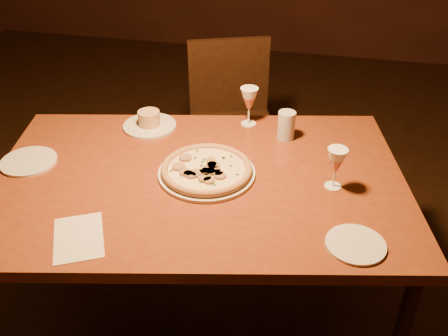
# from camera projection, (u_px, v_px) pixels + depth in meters

# --- Properties ---
(floor) EXTENTS (7.00, 7.00, 0.00)m
(floor) POSITION_uv_depth(u_px,v_px,m) (150.00, 306.00, 2.38)
(floor) COLOR black
(floor) RESTS_ON ground
(dining_table) EXTENTS (1.70, 1.28, 0.82)m
(dining_table) POSITION_uv_depth(u_px,v_px,m) (199.00, 193.00, 1.89)
(dining_table) COLOR brown
(dining_table) RESTS_ON floor
(chair_far) EXTENTS (0.59, 0.59, 0.95)m
(chair_far) POSITION_uv_depth(u_px,v_px,m) (232.00, 118.00, 2.83)
(chair_far) COLOR black
(chair_far) RESTS_ON floor
(pizza_plate) EXTENTS (0.36, 0.36, 0.04)m
(pizza_plate) POSITION_uv_depth(u_px,v_px,m) (207.00, 170.00, 1.85)
(pizza_plate) COLOR silver
(pizza_plate) RESTS_ON dining_table
(ramekin_saucer) EXTENTS (0.23, 0.23, 0.07)m
(ramekin_saucer) POSITION_uv_depth(u_px,v_px,m) (149.00, 122.00, 2.15)
(ramekin_saucer) COLOR silver
(ramekin_saucer) RESTS_ON dining_table
(wine_glass_far) EXTENTS (0.08, 0.08, 0.17)m
(wine_glass_far) POSITION_uv_depth(u_px,v_px,m) (249.00, 106.00, 2.14)
(wine_glass_far) COLOR #CD6F55
(wine_glass_far) RESTS_ON dining_table
(wine_glass_right) EXTENTS (0.07, 0.07, 0.16)m
(wine_glass_right) POSITION_uv_depth(u_px,v_px,m) (335.00, 168.00, 1.75)
(wine_glass_right) COLOR #CD6F55
(wine_glass_right) RESTS_ON dining_table
(water_tumbler) EXTENTS (0.07, 0.07, 0.12)m
(water_tumbler) POSITION_uv_depth(u_px,v_px,m) (286.00, 125.00, 2.05)
(water_tumbler) COLOR #B6BFC6
(water_tumbler) RESTS_ON dining_table
(side_plate_left) EXTENTS (0.21, 0.21, 0.01)m
(side_plate_left) POSITION_uv_depth(u_px,v_px,m) (29.00, 161.00, 1.93)
(side_plate_left) COLOR silver
(side_plate_left) RESTS_ON dining_table
(side_plate_near) EXTENTS (0.19, 0.19, 0.01)m
(side_plate_near) POSITION_uv_depth(u_px,v_px,m) (356.00, 244.00, 1.54)
(side_plate_near) COLOR silver
(side_plate_near) RESTS_ON dining_table
(menu_card) EXTENTS (0.23, 0.27, 0.00)m
(menu_card) POSITION_uv_depth(u_px,v_px,m) (79.00, 237.00, 1.57)
(menu_card) COLOR beige
(menu_card) RESTS_ON dining_table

